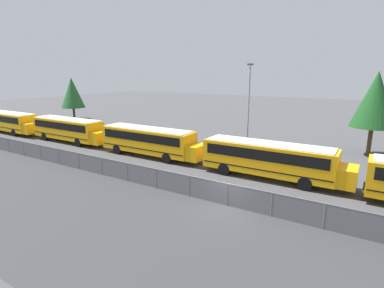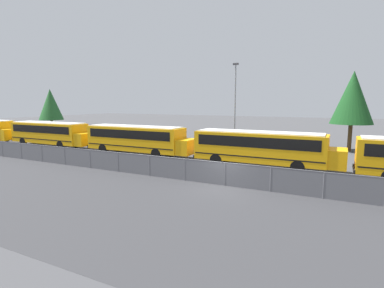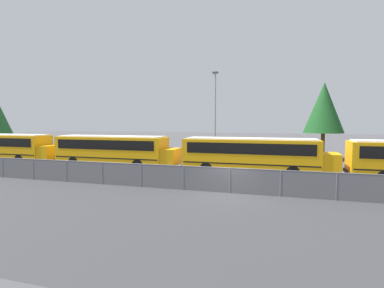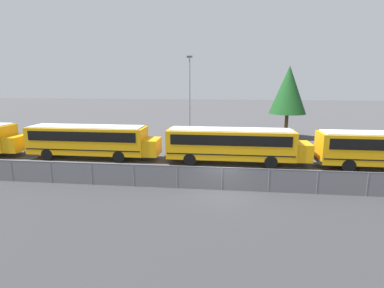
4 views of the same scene
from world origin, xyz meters
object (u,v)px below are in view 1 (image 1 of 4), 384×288
Objects in this scene: school_bus_3 at (270,158)px; light_pole at (249,106)px; school_bus_0 at (9,121)px; school_bus_2 at (149,140)px; tree_3 at (72,93)px; tree_2 at (375,100)px; school_bus_1 at (69,128)px.

light_pole reaches higher than school_bus_3.
school_bus_2 is (26.46, 0.67, 0.00)m from school_bus_0.
tree_3 reaches higher than school_bus_3.
light_pole is (34.99, 7.27, 3.43)m from school_bus_0.
school_bus_2 is at bearing -24.28° from tree_3.
school_bus_0 is 35.90m from light_pole.
school_bus_3 is 1.54× the size of tree_3.
tree_2 reaches higher than school_bus_3.
school_bus_1 is (13.10, 0.62, 0.00)m from school_bus_0.
school_bus_3 is at bearing -1.01° from school_bus_2.
light_pole is (-4.71, 6.83, 3.43)m from school_bus_3.
tree_2 is at bearing -0.81° from tree_3.
school_bus_2 is 1.27× the size of light_pole.
school_bus_0 is at bearing -178.55° from school_bus_2.
tree_3 is (-30.42, 13.72, 3.27)m from school_bus_2.
light_pole reaches higher than tree_2.
school_bus_2 is at bearing -142.27° from light_pole.
school_bus_1 is at bearing 179.60° from school_bus_3.
light_pole is at bearing -151.18° from tree_2.
school_bus_3 is (39.70, 0.44, 0.00)m from school_bus_0.
school_bus_0 is 1.27× the size of light_pole.
tree_3 is at bearing 169.63° from light_pole.
tree_2 is (11.65, 6.41, 0.77)m from light_pole.
school_bus_1 is 1.37× the size of tree_2.
tree_3 reaches higher than school_bus_2.
tree_3 reaches higher than school_bus_0.
school_bus_2 is 13.23m from school_bus_3.
tree_2 is at bearing 28.82° from light_pole.
school_bus_3 is 15.53m from tree_2.
school_bus_0 and school_bus_1 have the same top height.
light_pole reaches higher than school_bus_0.
school_bus_3 is at bearing -17.73° from tree_3.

